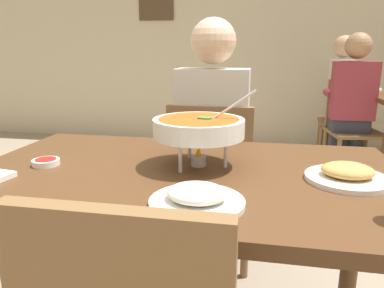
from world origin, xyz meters
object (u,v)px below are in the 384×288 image
Objects in this scene: chair_bg_middle at (352,123)px; patron_bg_right at (344,92)px; sauce_dish at (46,162)px; appetizer_plate at (347,175)px; dining_table_main at (184,202)px; curry_bowl at (199,128)px; patron_bg_middle at (352,99)px; diner_main at (213,132)px; chair_diner_main at (212,177)px; rice_plate at (197,198)px; chair_bg_right at (351,116)px.

chair_bg_middle is 0.69× the size of patron_bg_right.
appetizer_plate is at bearing 1.44° from sauce_dish.
dining_table_main is 1.55× the size of chair_bg_middle.
curry_bowl is 1.39× the size of appetizer_plate.
patron_bg_middle is (0.54, 2.35, -0.05)m from appetizer_plate.
appetizer_plate is at bearing -103.38° from chair_bg_middle.
diner_main is at bearing -122.40° from chair_bg_middle.
diner_main is 5.46× the size of appetizer_plate.
chair_diner_main is at bearing -116.34° from patron_bg_right.
curry_bowl is 2.63m from chair_bg_middle.
rice_plate is 1.00× the size of appetizer_plate.
chair_diner_main is at bearing 95.30° from rice_plate.
curry_bowl is 0.37× the size of chair_bg_middle.
curry_bowl is (0.04, -0.65, 0.40)m from chair_diner_main.
chair_diner_main is 3.75× the size of appetizer_plate.
chair_diner_main is 0.77m from curry_bowl.
diner_main is 2.39m from chair_bg_right.
rice_plate is 0.27× the size of chair_bg_right.
appetizer_plate is at bearing -56.58° from diner_main.
patron_bg_middle is at bearing 66.54° from curry_bowl.
patron_bg_middle is at bearing 77.14° from appetizer_plate.
rice_plate reaches higher than dining_table_main.
dining_table_main is at bearing -125.52° from curry_bowl.
chair_diner_main reaches higher than dining_table_main.
patron_bg_right is (1.08, 2.18, 0.24)m from chair_diner_main.
appetizer_plate is at bearing -103.17° from chair_bg_right.
sauce_dish is (-0.47, -0.78, 0.04)m from diner_main.
curry_bowl is 0.25× the size of patron_bg_middle.
dining_table_main is 0.31m from rice_plate.
curry_bowl is 1.39× the size of rice_plate.
rice_plate is (0.09, -0.26, 0.13)m from dining_table_main.
sauce_dish is 0.10× the size of chair_bg_right.
dining_table_main is at bearing -113.83° from chair_bg_middle.
chair_bg_middle is at bearing 66.48° from curry_bowl.
curry_bowl is at bearing -110.15° from patron_bg_right.
chair_bg_middle is (1.04, 2.39, -0.40)m from curry_bowl.
sauce_dish reaches higher than dining_table_main.
diner_main is 1.01m from rice_plate.
chair_bg_right is at bearing 60.34° from sauce_dish.
patron_bg_middle is at bearing -115.10° from chair_bg_middle.
chair_diner_main is 10.00× the size of sauce_dish.
appetizer_plate is at bearing -8.07° from curry_bowl.
curry_bowl is at bearing 171.93° from appetizer_plate.
appetizer_plate is 2.41m from patron_bg_middle.
chair_diner_main is 1.95m from patron_bg_middle.
patron_bg_middle is (1.03, 2.34, 0.08)m from dining_table_main.
dining_table_main is 1.06× the size of diner_main.
chair_bg_right is (0.08, 0.38, 0.00)m from chair_bg_middle.
rice_plate is 0.27× the size of chair_bg_middle.
rice_plate is 2.77m from patron_bg_middle.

